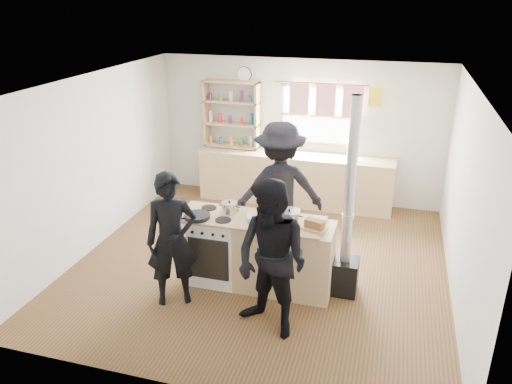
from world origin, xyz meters
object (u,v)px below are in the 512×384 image
flue_heater (346,245)px  roast_tray (261,217)px  skillet_greens (197,216)px  person_near_left (172,240)px  cooking_island (261,253)px  thermos (350,150)px  stockpot_stove (229,208)px  bread_board (314,225)px  person_far (279,190)px  stockpot_counter (289,217)px  person_near_right (272,260)px

flue_heater → roast_tray: bearing=-173.5°
skillet_greens → person_near_left: 0.49m
cooking_island → roast_tray: 0.50m
thermos → skillet_greens: bearing=-117.8°
skillet_greens → flue_heater: 1.86m
stockpot_stove → flue_heater: size_ratio=0.08×
stockpot_stove → bread_board: 1.12m
stockpot_stove → person_far: person_far is taller
cooking_island → stockpot_stove: size_ratio=9.68×
thermos → skillet_greens: (-1.55, -2.95, -0.10)m
thermos → stockpot_counter: bearing=-98.6°
bread_board → person_near_right: size_ratio=0.18×
thermos → person_far: person_far is taller
roast_tray → person_near_right: 0.95m
person_far → bread_board: bearing=102.1°
person_near_right → person_far: person_far is taller
skillet_greens → person_near_left: person_near_left is taller
cooking_island → flue_heater: size_ratio=0.79×
roast_tray → person_far: size_ratio=0.21×
person_near_left → cooking_island: bearing=6.8°
roast_tray → person_near_right: size_ratio=0.23×
stockpot_stove → bread_board: size_ratio=0.62×
stockpot_stove → flue_heater: 1.52m
cooking_island → stockpot_counter: 0.66m
cooking_island → stockpot_stove: 0.70m
thermos → bread_board: (-0.11, -2.85, -0.08)m
stockpot_counter → flue_heater: 0.78m
stockpot_counter → person_near_right: (-0.00, -0.84, -0.13)m
stockpot_stove → flue_heater: bearing=1.9°
skillet_greens → person_near_right: size_ratio=0.25×
thermos → person_near_left: 3.80m
cooking_island → person_far: 1.07m
thermos → cooking_island: 2.94m
skillet_greens → flue_heater: (1.81, 0.31, -0.30)m
stockpot_counter → cooking_island: bearing=176.6°
roast_tray → person_far: 0.93m
skillet_greens → roast_tray: (0.77, 0.19, 0.01)m
thermos → cooking_island: thermos is taller
bread_board → person_near_right: 0.85m
roast_tray → person_near_left: person_near_left is taller
thermos → roast_tray: thermos is taller
thermos → stockpot_stove: (-1.22, -2.69, -0.06)m
roast_tray → person_near_left: bearing=-145.2°
person_near_left → stockpot_counter: bearing=-2.0°
person_near_right → cooking_island: bearing=137.2°
person_far → person_near_left: bearing=38.4°
person_near_right → person_near_left: bearing=-165.7°
flue_heater → person_near_right: (-0.68, -0.99, 0.23)m
cooking_island → skillet_greens: size_ratio=4.41×
flue_heater → person_far: bearing=141.8°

